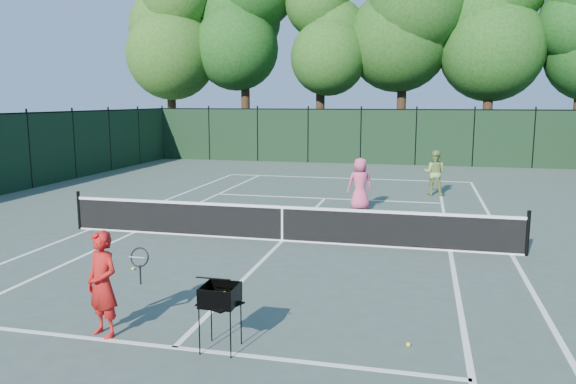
% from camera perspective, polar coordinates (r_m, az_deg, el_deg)
% --- Properties ---
extents(ground, '(90.00, 90.00, 0.00)m').
position_cam_1_polar(ground, '(14.31, -0.59, -5.00)').
color(ground, '#425047').
rests_on(ground, ground).
extents(sideline_doubles_left, '(0.10, 23.77, 0.01)m').
position_cam_1_polar(sideline_doubles_left, '(16.49, -19.45, -3.60)').
color(sideline_doubles_left, white).
rests_on(sideline_doubles_left, ground).
extents(sideline_doubles_right, '(0.10, 23.77, 0.01)m').
position_cam_1_polar(sideline_doubles_right, '(14.06, 21.77, -5.93)').
color(sideline_doubles_right, white).
rests_on(sideline_doubles_right, ground).
extents(sideline_singles_left, '(0.10, 23.77, 0.01)m').
position_cam_1_polar(sideline_singles_left, '(15.80, -15.26, -3.95)').
color(sideline_singles_left, white).
rests_on(sideline_singles_left, ground).
extents(sideline_singles_right, '(0.10, 23.77, 0.01)m').
position_cam_1_polar(sideline_singles_right, '(13.92, 16.16, -5.77)').
color(sideline_singles_right, white).
rests_on(sideline_singles_right, ground).
extents(baseline_far, '(10.97, 0.10, 0.01)m').
position_cam_1_polar(baseline_far, '(25.80, 5.86, 1.40)').
color(baseline_far, white).
rests_on(baseline_far, ground).
extents(service_line_near, '(8.23, 0.10, 0.01)m').
position_cam_1_polar(service_line_near, '(8.58, -11.46, -15.23)').
color(service_line_near, white).
rests_on(service_line_near, ground).
extents(service_line_far, '(8.23, 0.10, 0.01)m').
position_cam_1_polar(service_line_far, '(20.44, 3.79, -0.66)').
color(service_line_far, white).
rests_on(service_line_far, ground).
extents(center_service_line, '(0.10, 12.80, 0.01)m').
position_cam_1_polar(center_service_line, '(14.31, -0.59, -4.99)').
color(center_service_line, white).
rests_on(center_service_line, ground).
extents(tennis_net, '(11.69, 0.09, 1.06)m').
position_cam_1_polar(tennis_net, '(14.20, -0.59, -3.13)').
color(tennis_net, black).
rests_on(tennis_net, ground).
extents(fence_far, '(24.00, 0.05, 3.00)m').
position_cam_1_polar(fence_far, '(31.69, 7.40, 5.57)').
color(fence_far, black).
rests_on(fence_far, ground).
extents(tree_0, '(6.40, 6.40, 13.14)m').
position_cam_1_polar(tree_0, '(38.87, -11.98, 15.96)').
color(tree_0, black).
rests_on(tree_0, ground).
extents(tree_1, '(6.80, 6.80, 13.98)m').
position_cam_1_polar(tree_1, '(37.58, -4.44, 17.19)').
color(tree_1, black).
rests_on(tree_1, ground).
extents(tree_2, '(6.00, 6.00, 12.40)m').
position_cam_1_polar(tree_2, '(36.06, 3.37, 15.99)').
color(tree_2, black).
rests_on(tree_2, ground).
extents(tree_3, '(7.00, 7.00, 14.45)m').
position_cam_1_polar(tree_3, '(36.18, 11.75, 17.84)').
color(tree_3, black).
rests_on(tree_3, ground).
extents(tree_4, '(6.20, 6.20, 12.97)m').
position_cam_1_polar(tree_4, '(35.53, 20.08, 16.23)').
color(tree_4, black).
rests_on(tree_4, ground).
extents(coach, '(1.05, 0.58, 1.62)m').
position_cam_1_polar(coach, '(8.97, -18.31, -8.86)').
color(coach, red).
rests_on(coach, ground).
extents(player_pink, '(0.97, 0.82, 1.70)m').
position_cam_1_polar(player_pink, '(18.36, 7.32, 0.83)').
color(player_pink, '#E24F79').
rests_on(player_pink, ground).
extents(player_green, '(0.94, 0.79, 1.69)m').
position_cam_1_polar(player_green, '(21.73, 14.67, 1.91)').
color(player_green, '#87A854').
rests_on(player_green, ground).
extents(ball_hopper, '(0.66, 0.66, 0.96)m').
position_cam_1_polar(ball_hopper, '(8.13, -6.92, -10.43)').
color(ball_hopper, black).
rests_on(ball_hopper, ground).
extents(loose_ball_near_cart, '(0.07, 0.07, 0.07)m').
position_cam_1_polar(loose_ball_near_cart, '(8.62, 12.14, -14.91)').
color(loose_ball_near_cart, '#DAED30').
rests_on(loose_ball_near_cart, ground).
extents(loose_ball_midcourt, '(0.07, 0.07, 0.07)m').
position_cam_1_polar(loose_ball_midcourt, '(12.35, -15.48, -7.52)').
color(loose_ball_midcourt, '#DDF632').
rests_on(loose_ball_midcourt, ground).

